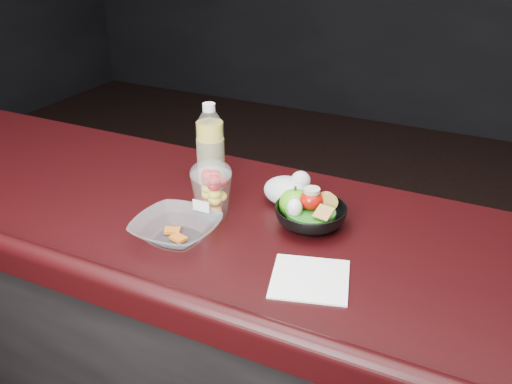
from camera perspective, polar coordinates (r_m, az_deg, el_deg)
counter at (r=1.73m, az=-2.39°, el=-17.56°), size 4.06×0.71×1.02m
lemonade_bottle at (r=1.57m, az=-4.57°, el=4.18°), size 0.08×0.08×0.23m
fruit_cup at (r=1.41m, az=-4.48°, el=0.33°), size 0.10×0.10×0.15m
green_apple at (r=1.41m, az=3.91°, el=-1.20°), size 0.08×0.08×0.09m
plastic_bag at (r=1.48m, az=3.28°, el=0.24°), size 0.12×0.10×0.09m
snack_bowl at (r=1.38m, az=5.43°, el=-2.24°), size 0.23×0.23×0.10m
takeout_bowl at (r=1.34m, az=-7.97°, el=-3.71°), size 0.20×0.20×0.05m
paper_napkin at (r=1.21m, az=5.42°, el=-8.64°), size 0.20×0.20×0.00m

